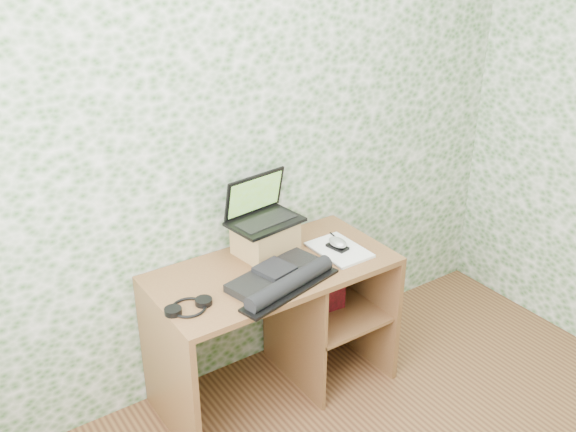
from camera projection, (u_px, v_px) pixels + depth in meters
wall_back at (237, 142)px, 3.10m from camera, size 3.50×0.00×3.50m
desk at (283, 306)px, 3.29m from camera, size 1.20×0.60×0.75m
riser at (265, 238)px, 3.20m from camera, size 0.30×0.26×0.17m
laptop at (261, 211)px, 3.17m from camera, size 0.38×0.29×0.23m
keyboard at (282, 279)px, 2.96m from camera, size 0.57×0.39×0.08m
headphones at (189, 307)px, 2.78m from camera, size 0.22×0.16×0.03m
notepad at (339, 250)px, 3.25m from camera, size 0.22×0.31×0.01m
mouse at (338, 245)px, 3.24m from camera, size 0.09×0.13×0.04m
pen at (337, 238)px, 3.34m from camera, size 0.03×0.14×0.01m
red_box at (320, 285)px, 3.34m from camera, size 0.27×0.11×0.32m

